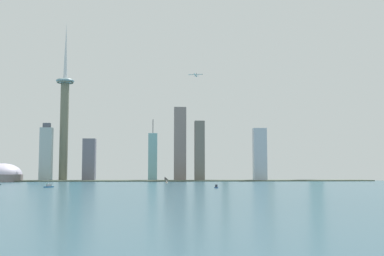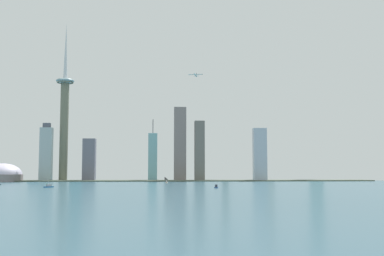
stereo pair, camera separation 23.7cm
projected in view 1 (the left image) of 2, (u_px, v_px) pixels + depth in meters
ground_plane at (180, 196)px, 409.78m from camera, size 6000.00×6000.00×0.00m
waterfront_pier at (167, 181)px, 939.23m from camera, size 818.98×59.61×2.04m
observation_tower at (64, 112)px, 968.20m from camera, size 37.04×37.04×325.75m
stadium_dome at (2, 175)px, 911.28m from camera, size 75.51×75.51×41.86m
skyscraper_0 at (46, 153)px, 939.23m from camera, size 23.44×17.11×114.95m
skyscraper_1 at (200, 151)px, 959.22m from camera, size 19.57×20.12×120.96m
skyscraper_2 at (315, 140)px, 1036.14m from camera, size 25.98×18.63×180.18m
skyscraper_3 at (77, 140)px, 1022.59m from camera, size 27.54×12.28×171.78m
skyscraper_4 at (180, 144)px, 964.56m from camera, size 24.49×13.23×149.79m
skyscraper_5 at (269, 144)px, 1031.97m from camera, size 16.05×14.09×160.01m
skyscraper_6 at (153, 157)px, 981.58m from camera, size 18.38×24.49×126.94m
skyscraper_7 at (181, 139)px, 1052.93m from camera, size 13.84×17.41×203.37m
skyscraper_8 at (225, 146)px, 1020.19m from camera, size 12.38×14.52×148.60m
skyscraper_9 at (89, 160)px, 954.41m from camera, size 24.63×22.87×84.75m
skyscraper_10 at (260, 154)px, 959.36m from camera, size 26.68×16.17×106.45m
skyscraper_11 at (34, 169)px, 1021.16m from camera, size 24.39×13.35×51.72m
skyscraper_12 at (170, 156)px, 1015.31m from camera, size 21.40×21.56×103.70m
boat_0 at (216, 187)px, 589.58m from camera, size 6.39×13.46×4.21m
boat_1 at (49, 186)px, 608.15m from camera, size 10.95×14.17×7.94m
boat_3 at (167, 182)px, 805.06m from camera, size 3.44×8.97×4.67m
channel_buoy_0 at (47, 184)px, 706.68m from camera, size 1.57×1.57×2.53m
airplane at (196, 75)px, 954.06m from camera, size 28.88×27.82×7.58m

